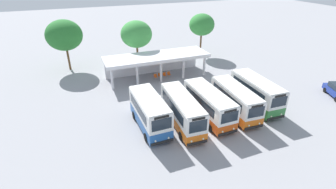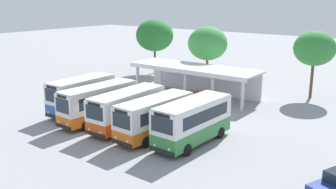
# 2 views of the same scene
# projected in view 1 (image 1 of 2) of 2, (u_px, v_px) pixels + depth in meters

# --- Properties ---
(ground_plane) EXTENTS (180.00, 180.00, 0.00)m
(ground_plane) POSITION_uv_depth(u_px,v_px,m) (208.00, 130.00, 25.68)
(ground_plane) COLOR #939399
(city_bus_nearest_orange) EXTENTS (2.57, 7.02, 3.44)m
(city_bus_nearest_orange) POSITION_uv_depth(u_px,v_px,m) (150.00, 112.00, 25.31)
(city_bus_nearest_orange) COLOR black
(city_bus_nearest_orange) RESTS_ON ground
(city_bus_second_in_row) EXTENTS (2.49, 7.96, 3.33)m
(city_bus_second_in_row) POSITION_uv_depth(u_px,v_px,m) (182.00, 110.00, 25.71)
(city_bus_second_in_row) COLOR black
(city_bus_second_in_row) RESTS_ON ground
(city_bus_middle_cream) EXTENTS (2.53, 7.82, 3.23)m
(city_bus_middle_cream) POSITION_uv_depth(u_px,v_px,m) (209.00, 104.00, 26.98)
(city_bus_middle_cream) COLOR black
(city_bus_middle_cream) RESTS_ON ground
(city_bus_fourth_amber) EXTENTS (2.62, 7.64, 3.19)m
(city_bus_fourth_amber) POSITION_uv_depth(u_px,v_px,m) (235.00, 99.00, 27.83)
(city_bus_fourth_amber) COLOR black
(city_bus_fourth_amber) RESTS_ON ground
(city_bus_fifth_blue) EXTENTS (2.65, 7.60, 3.38)m
(city_bus_fifth_blue) POSITION_uv_depth(u_px,v_px,m) (256.00, 92.00, 29.29)
(city_bus_fifth_blue) COLOR black
(city_bus_fifth_blue) RESTS_ON ground
(terminal_canopy) EXTENTS (15.18, 4.62, 3.40)m
(terminal_canopy) POSITION_uv_depth(u_px,v_px,m) (156.00, 60.00, 37.13)
(terminal_canopy) COLOR silver
(terminal_canopy) RESTS_ON ground
(waiting_chair_end_by_column) EXTENTS (0.46, 0.46, 0.86)m
(waiting_chair_end_by_column) POSITION_uv_depth(u_px,v_px,m) (156.00, 76.00, 36.74)
(waiting_chair_end_by_column) COLOR slate
(waiting_chair_end_by_column) RESTS_ON ground
(waiting_chair_second_from_end) EXTENTS (0.46, 0.46, 0.86)m
(waiting_chair_second_from_end) POSITION_uv_depth(u_px,v_px,m) (160.00, 75.00, 37.09)
(waiting_chair_second_from_end) COLOR slate
(waiting_chair_second_from_end) RESTS_ON ground
(waiting_chair_middle_seat) EXTENTS (0.46, 0.46, 0.86)m
(waiting_chair_middle_seat) POSITION_uv_depth(u_px,v_px,m) (164.00, 75.00, 37.26)
(waiting_chair_middle_seat) COLOR slate
(waiting_chair_middle_seat) RESTS_ON ground
(waiting_chair_fourth_seat) EXTENTS (0.46, 0.46, 0.86)m
(waiting_chair_fourth_seat) POSITION_uv_depth(u_px,v_px,m) (169.00, 74.00, 37.53)
(waiting_chair_fourth_seat) COLOR slate
(waiting_chair_fourth_seat) RESTS_ON ground
(roadside_tree_behind_canopy) EXTENTS (4.91, 4.91, 7.45)m
(roadside_tree_behind_canopy) POSITION_uv_depth(u_px,v_px,m) (136.00, 34.00, 39.33)
(roadside_tree_behind_canopy) COLOR brown
(roadside_tree_behind_canopy) RESTS_ON ground
(roadside_tree_east_of_canopy) EXTENTS (4.49, 4.49, 7.45)m
(roadside_tree_east_of_canopy) POSITION_uv_depth(u_px,v_px,m) (202.00, 25.00, 44.73)
(roadside_tree_east_of_canopy) COLOR brown
(roadside_tree_east_of_canopy) RESTS_ON ground
(roadside_tree_west_of_canopy) EXTENTS (5.44, 5.44, 7.85)m
(roadside_tree_west_of_canopy) POSITION_uv_depth(u_px,v_px,m) (64.00, 35.00, 38.06)
(roadside_tree_west_of_canopy) COLOR brown
(roadside_tree_west_of_canopy) RESTS_ON ground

